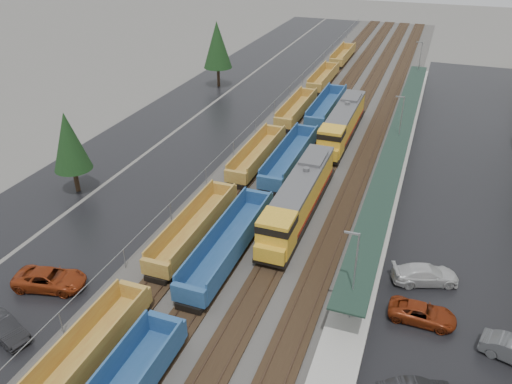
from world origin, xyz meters
TOP-DOWN VIEW (x-y plane):
  - ballast_strip at (0.00, 60.00)m, footprint 20.00×160.00m
  - trackbed at (-0.00, 60.00)m, footprint 14.60×160.00m
  - west_parking_lot at (-15.00, 60.00)m, footprint 10.00×160.00m
  - west_road at (-25.00, 60.00)m, footprint 9.00×160.00m
  - east_commuter_lot at (19.00, 50.00)m, footprint 16.00×100.00m
  - station_platform at (9.50, 50.01)m, footprint 3.00×80.00m
  - chainlink_fence at (-9.50, 58.44)m, footprint 0.08×160.04m
  - tree_west_near at (-22.00, 30.00)m, footprint 3.96×3.96m
  - tree_west_far at (-23.00, 70.00)m, footprint 4.84×4.84m
  - locomotive_lead at (2.00, 32.57)m, footprint 2.91×19.15m
  - locomotive_trail at (2.00, 53.57)m, footprint 2.91×19.15m
  - well_string_yellow at (-6.00, 43.14)m, footprint 2.61×116.44m
  - well_string_blue at (-2.00, 24.85)m, footprint 2.84×90.85m
  - parked_car_west_b at (-13.25, 10.41)m, footprint 2.83×4.83m
  - parked_car_west_c at (-13.81, 15.90)m, footprint 3.84×6.14m
  - parked_car_east_b at (14.46, 22.22)m, footprint 2.37×4.93m
  - parked_car_east_c at (14.38, 26.88)m, footprint 3.88×5.76m

SIDE VIEW (x-z plane):
  - west_parking_lot at x=-15.00m, z-range 0.00..0.02m
  - west_road at x=-25.00m, z-range 0.00..0.02m
  - east_commuter_lot at x=19.00m, z-range 0.00..0.02m
  - ballast_strip at x=0.00m, z-range 0.00..0.08m
  - trackbed at x=0.00m, z-range 0.05..0.27m
  - parked_car_east_b at x=14.46m, z-range 0.00..1.35m
  - station_platform at x=9.50m, z-range -3.27..4.73m
  - parked_car_west_b at x=-13.25m, z-range 0.00..1.50m
  - parked_car_east_c at x=14.38m, z-range 0.00..1.55m
  - parked_car_west_c at x=-13.81m, z-range 0.00..1.58m
  - well_string_yellow at x=-6.00m, z-range 0.00..2.32m
  - well_string_blue at x=-2.00m, z-range -0.02..2.50m
  - chainlink_fence at x=-9.50m, z-range 0.60..2.62m
  - locomotive_lead at x=2.00m, z-range 0.16..4.49m
  - locomotive_trail at x=2.00m, z-range 0.16..4.49m
  - tree_west_near at x=-22.00m, z-range 1.32..10.32m
  - tree_west_far at x=-23.00m, z-range 1.62..12.62m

